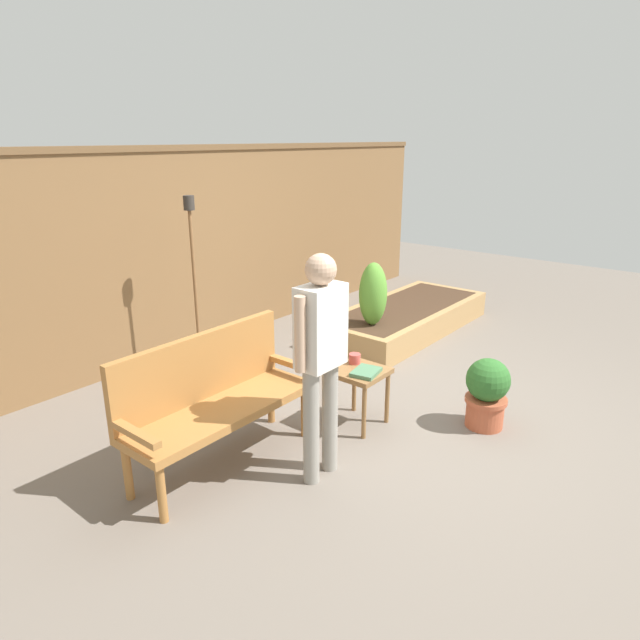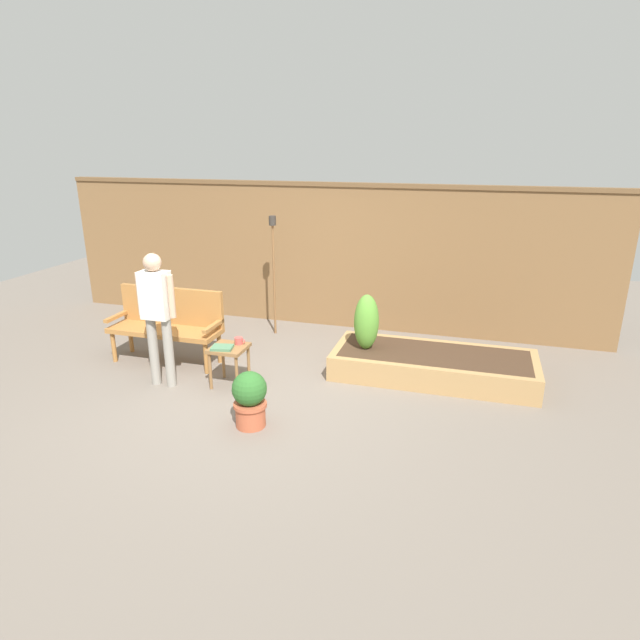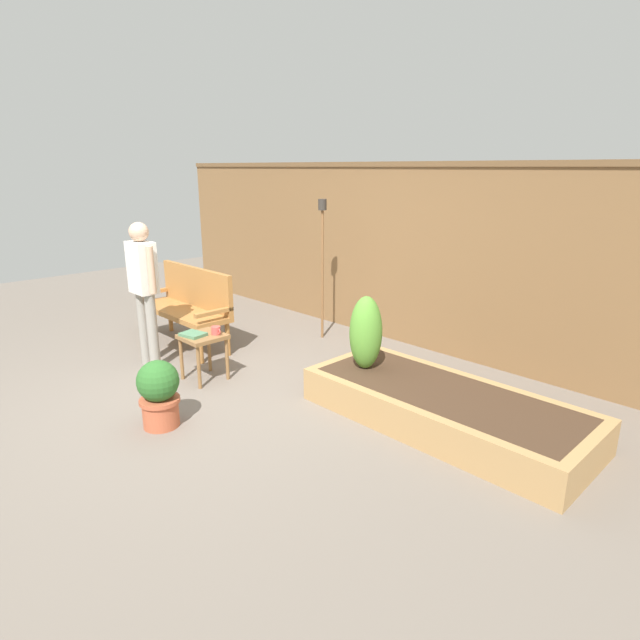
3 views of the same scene
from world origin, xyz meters
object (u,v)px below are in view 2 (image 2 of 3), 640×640
object	(u,v)px
potted_boxwood	(250,398)
tiki_torch	(273,255)
side_table	(229,353)
book_on_table	(222,348)
person_by_bench	(157,308)
shrub_near_bench	(366,322)
garden_bench	(168,320)
cup_on_table	(239,341)

from	to	relation	value
potted_boxwood	tiki_torch	size ratio (longest dim) A/B	0.34
side_table	book_on_table	distance (m)	0.14
person_by_bench	shrub_near_bench	bearing A→B (deg)	25.71
garden_bench	tiki_torch	world-z (taller)	tiki_torch
side_table	shrub_near_bench	xyz separation A→B (m)	(1.43, 0.84, 0.25)
tiki_torch	potted_boxwood	bearing A→B (deg)	-74.11
side_table	person_by_bench	xyz separation A→B (m)	(-0.75, -0.21, 0.54)
book_on_table	potted_boxwood	distance (m)	0.99
cup_on_table	book_on_table	bearing A→B (deg)	-121.73
cup_on_table	potted_boxwood	xyz separation A→B (m)	(0.53, -0.92, -0.21)
tiki_torch	person_by_bench	distance (m)	2.14
book_on_table	potted_boxwood	size ratio (longest dim) A/B	0.41
shrub_near_bench	person_by_bench	world-z (taller)	person_by_bench
side_table	book_on_table	bearing A→B (deg)	-113.35
side_table	potted_boxwood	bearing A→B (deg)	-53.08
potted_boxwood	person_by_bench	distance (m)	1.62
cup_on_table	shrub_near_bench	size ratio (longest dim) A/B	0.19
tiki_torch	shrub_near_bench	bearing A→B (deg)	-32.07
cup_on_table	tiki_torch	size ratio (longest dim) A/B	0.07
side_table	potted_boxwood	xyz separation A→B (m)	(0.61, -0.81, -0.09)
garden_bench	book_on_table	world-z (taller)	garden_bench
person_by_bench	potted_boxwood	bearing A→B (deg)	-23.77
cup_on_table	book_on_table	size ratio (longest dim) A/B	0.54
tiki_torch	side_table	bearing A→B (deg)	-85.64
potted_boxwood	tiki_torch	distance (m)	2.88
garden_bench	side_table	distance (m)	1.20
side_table	cup_on_table	xyz separation A→B (m)	(0.08, 0.11, 0.12)
cup_on_table	tiki_torch	xyz separation A→B (m)	(-0.22, 1.72, 0.66)
cup_on_table	shrub_near_bench	world-z (taller)	shrub_near_bench
side_table	shrub_near_bench	size ratio (longest dim) A/B	0.70
cup_on_table	tiki_torch	bearing A→B (deg)	97.33
cup_on_table	side_table	bearing A→B (deg)	-127.59
garden_bench	shrub_near_bench	distance (m)	2.54
side_table	cup_on_table	distance (m)	0.18
garden_bench	book_on_table	xyz separation A→B (m)	(1.05, -0.58, -0.05)
shrub_near_bench	cup_on_table	bearing A→B (deg)	-151.49
shrub_near_bench	tiki_torch	bearing A→B (deg)	147.93
cup_on_table	shrub_near_bench	bearing A→B (deg)	28.51
side_table	tiki_torch	distance (m)	1.99
cup_on_table	potted_boxwood	size ratio (longest dim) A/B	0.22
garden_bench	side_table	bearing A→B (deg)	-24.48
garden_bench	cup_on_table	size ratio (longest dim) A/B	11.22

